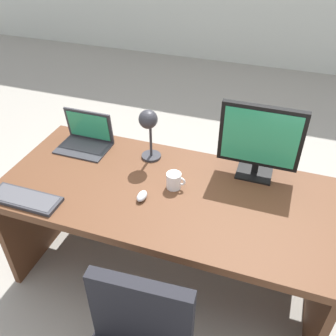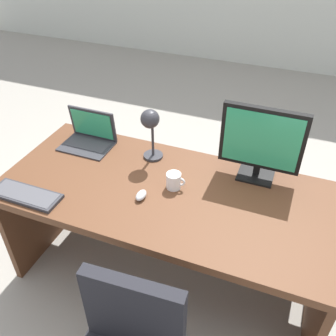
# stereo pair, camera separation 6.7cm
# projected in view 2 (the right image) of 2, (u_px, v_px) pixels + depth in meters

# --- Properties ---
(ground) EXTENTS (12.00, 12.00, 0.00)m
(ground) POSITION_uv_depth(u_px,v_px,m) (223.00, 157.00, 3.59)
(ground) COLOR gray
(desk) EXTENTS (1.86, 0.84, 0.76)m
(desk) POSITION_uv_depth(u_px,v_px,m) (168.00, 210.00, 2.17)
(desk) COLOR #56331E
(desk) RESTS_ON ground
(monitor) EXTENTS (0.45, 0.16, 0.44)m
(monitor) POSITION_uv_depth(u_px,v_px,m) (262.00, 141.00, 1.97)
(monitor) COLOR black
(monitor) RESTS_ON desk
(laptop) EXTENTS (0.32, 0.23, 0.22)m
(laptop) POSITION_uv_depth(u_px,v_px,m) (90.00, 133.00, 2.36)
(laptop) COLOR #2D2D33
(laptop) RESTS_ON desk
(keyboard) EXTENTS (0.39, 0.14, 0.02)m
(keyboard) POSITION_uv_depth(u_px,v_px,m) (26.00, 195.00, 1.97)
(keyboard) COLOR #2D2D33
(keyboard) RESTS_ON desk
(mouse) EXTENTS (0.05, 0.09, 0.04)m
(mouse) POSITION_uv_depth(u_px,v_px,m) (141.00, 195.00, 1.95)
(mouse) COLOR #B7BABF
(mouse) RESTS_ON desk
(desk_lamp) EXTENTS (0.12, 0.14, 0.34)m
(desk_lamp) POSITION_uv_depth(u_px,v_px,m) (151.00, 125.00, 2.11)
(desk_lamp) COLOR #2D2D33
(desk_lamp) RESTS_ON desk
(coffee_mug) EXTENTS (0.11, 0.08, 0.09)m
(coffee_mug) POSITION_uv_depth(u_px,v_px,m) (174.00, 181.00, 2.01)
(coffee_mug) COLOR white
(coffee_mug) RESTS_ON desk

